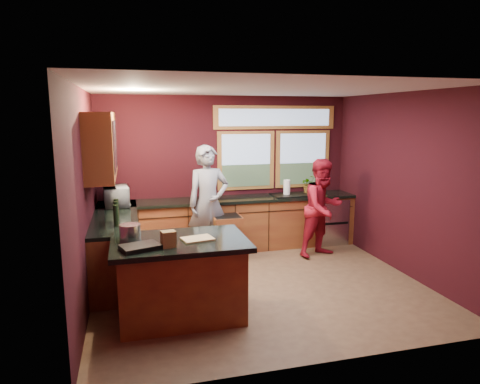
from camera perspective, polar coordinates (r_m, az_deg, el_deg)
name	(u,v)px	position (r m, az deg, el deg)	size (l,w,h in m)	color
floor	(259,285)	(6.18, 2.60, -12.27)	(4.50, 4.50, 0.00)	brown
room_shell	(212,157)	(5.90, -3.76, 4.72)	(4.52, 4.02, 2.71)	black
back_counter	(242,223)	(7.63, 0.28, -4.17)	(4.50, 0.64, 0.93)	#5C2215
left_counter	(116,246)	(6.58, -16.24, -6.94)	(0.64, 2.30, 0.93)	#5C2215
island	(181,278)	(5.16, -7.91, -11.29)	(1.55, 1.05, 0.95)	#5C2215
person_grey	(208,204)	(6.95, -4.23, -1.55)	(0.69, 0.45, 1.89)	slate
person_red	(323,208)	(7.30, 11.00, -2.10)	(0.80, 0.63, 1.65)	maroon
microwave	(117,196)	(7.09, -16.12, -0.55)	(0.56, 0.38, 0.31)	#999999
potted_plant	(309,184)	(7.98, 9.23, 1.01)	(0.31, 0.27, 0.35)	#999999
paper_towel	(287,188)	(7.76, 6.26, 0.58)	(0.12, 0.12, 0.28)	white
cutting_board	(198,239)	(4.99, -5.68, -6.23)	(0.35, 0.25, 0.02)	tan
stock_pot	(130,232)	(5.10, -14.44, -5.19)	(0.24, 0.24, 0.18)	#AFAFB4
paper_bag	(168,239)	(4.73, -9.53, -6.22)	(0.15, 0.12, 0.18)	brown
black_tray	(140,247)	(4.74, -13.15, -7.15)	(0.40, 0.28, 0.05)	black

